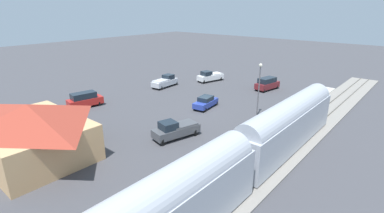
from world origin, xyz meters
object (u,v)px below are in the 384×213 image
at_px(suv_red, 85,100).
at_px(suv_maroon, 267,83).
at_px(light_pole_near_platform, 259,83).
at_px(pickup_silver, 165,81).
at_px(pickup_charcoal, 175,129).
at_px(pickup_white, 210,76).
at_px(sedan_blue, 206,102).
at_px(station_building, 31,130).
at_px(pedestrian_on_platform, 294,105).

bearing_deg(suv_red, suv_maroon, -121.79).
bearing_deg(light_pole_near_platform, pickup_silver, -7.31).
bearing_deg(suv_red, pickup_charcoal, -177.00).
distance_m(pickup_silver, light_pole_near_platform, 20.76).
relative_size(pickup_white, suv_red, 1.11).
xyz_separation_m(pickup_charcoal, suv_red, (17.50, 0.92, 0.12)).
xyz_separation_m(sedan_blue, suv_red, (13.79, 11.23, 0.27)).
xyz_separation_m(sedan_blue, pickup_white, (9.15, -13.20, 0.15)).
xyz_separation_m(station_building, suv_maroon, (-6.19, -37.20, -1.68)).
distance_m(sedan_blue, light_pole_near_platform, 8.44).
distance_m(pedestrian_on_platform, pickup_silver, 23.82).
bearing_deg(station_building, suv_red, -48.28).
distance_m(pickup_white, pickup_silver, 9.51).
xyz_separation_m(suv_maroon, suv_red, (16.14, 26.04, 0.00)).
xyz_separation_m(pickup_charcoal, pickup_white, (12.86, -23.51, 0.00)).
bearing_deg(suv_red, pedestrian_on_platform, -145.40).
height_order(station_building, pickup_charcoal, station_building).
relative_size(pickup_white, pickup_silver, 1.03).
height_order(pedestrian_on_platform, light_pole_near_platform, light_pole_near_platform).
relative_size(pedestrian_on_platform, suv_maroon, 0.33).
height_order(pickup_white, suv_red, suv_red).
distance_m(sedan_blue, pickup_charcoal, 10.96).
bearing_deg(suv_maroon, pickup_silver, 34.10).
height_order(suv_maroon, pickup_silver, suv_maroon).
bearing_deg(suv_red, sedan_blue, -140.84).
relative_size(sedan_blue, suv_red, 0.92).
distance_m(pickup_charcoal, pickup_white, 26.80).
bearing_deg(sedan_blue, suv_maroon, -99.02).
xyz_separation_m(pickup_white, light_pole_near_platform, (-16.51, 11.33, 3.54)).
bearing_deg(suv_red, pickup_white, -100.76).
xyz_separation_m(suv_red, light_pole_near_platform, (-21.15, -13.09, 3.42)).
bearing_deg(sedan_blue, pickup_white, -55.27).
distance_m(station_building, pickup_silver, 28.41).
bearing_deg(pickup_white, suv_maroon, -172.00).
distance_m(pickup_white, light_pole_near_platform, 20.33).
relative_size(station_building, pickup_silver, 2.19).
xyz_separation_m(suv_red, pickup_silver, (-0.86, -15.70, -0.12)).
height_order(pedestrian_on_platform, pickup_charcoal, pickup_charcoal).
distance_m(pedestrian_on_platform, pickup_charcoal, 17.60).
bearing_deg(pickup_silver, suv_red, 86.85).
height_order(suv_maroon, light_pole_near_platform, light_pole_near_platform).
bearing_deg(suv_red, light_pole_near_platform, -148.24).
bearing_deg(pickup_charcoal, station_building, 57.99).
distance_m(station_building, pedestrian_on_platform, 31.80).
xyz_separation_m(suv_maroon, pickup_charcoal, (-1.36, 25.12, -0.12)).
relative_size(pedestrian_on_platform, sedan_blue, 0.36).
height_order(suv_red, light_pole_near_platform, light_pole_near_platform).
relative_size(sedan_blue, suv_maroon, 0.91).
bearing_deg(light_pole_near_platform, pickup_white, -34.47).
distance_m(suv_maroon, suv_red, 30.64).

